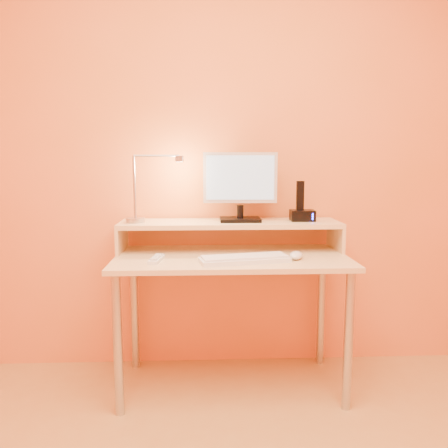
{
  "coord_description": "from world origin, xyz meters",
  "views": [
    {
      "loc": [
        -0.14,
        -1.06,
        1.2
      ],
      "look_at": [
        -0.04,
        1.13,
        0.89
      ],
      "focal_mm": 35.41,
      "sensor_mm": 36.0,
      "label": 1
    }
  ],
  "objects_px": {
    "monitor_panel": "(240,178)",
    "remote_control": "(157,259)",
    "phone_dock": "(302,215)",
    "keyboard": "(245,260)",
    "mouse": "(296,255)",
    "lamp_base": "(135,220)"
  },
  "relations": [
    {
      "from": "monitor_panel",
      "to": "remote_control",
      "type": "relative_size",
      "value": 2.32
    },
    {
      "from": "monitor_panel",
      "to": "remote_control",
      "type": "xyz_separation_m",
      "value": [
        -0.43,
        -0.27,
        -0.39
      ]
    },
    {
      "from": "phone_dock",
      "to": "keyboard",
      "type": "relative_size",
      "value": 0.3
    },
    {
      "from": "monitor_panel",
      "to": "remote_control",
      "type": "bearing_deg",
      "value": -146.25
    },
    {
      "from": "phone_dock",
      "to": "mouse",
      "type": "height_order",
      "value": "phone_dock"
    },
    {
      "from": "monitor_panel",
      "to": "phone_dock",
      "type": "relative_size",
      "value": 3.08
    },
    {
      "from": "lamp_base",
      "to": "remote_control",
      "type": "height_order",
      "value": "lamp_base"
    },
    {
      "from": "monitor_panel",
      "to": "lamp_base",
      "type": "xyz_separation_m",
      "value": [
        -0.57,
        -0.04,
        -0.23
      ]
    },
    {
      "from": "monitor_panel",
      "to": "remote_control",
      "type": "height_order",
      "value": "monitor_panel"
    },
    {
      "from": "lamp_base",
      "to": "mouse",
      "type": "distance_m",
      "value": 0.87
    },
    {
      "from": "monitor_panel",
      "to": "keyboard",
      "type": "xyz_separation_m",
      "value": [
        -0.0,
        -0.31,
        -0.39
      ]
    },
    {
      "from": "lamp_base",
      "to": "phone_dock",
      "type": "relative_size",
      "value": 0.77
    },
    {
      "from": "lamp_base",
      "to": "mouse",
      "type": "bearing_deg",
      "value": -14.73
    },
    {
      "from": "monitor_panel",
      "to": "keyboard",
      "type": "distance_m",
      "value": 0.5
    },
    {
      "from": "keyboard",
      "to": "phone_dock",
      "type": "bearing_deg",
      "value": 29.5
    },
    {
      "from": "remote_control",
      "to": "lamp_base",
      "type": "bearing_deg",
      "value": 128.47
    },
    {
      "from": "monitor_panel",
      "to": "keyboard",
      "type": "relative_size",
      "value": 0.92
    },
    {
      "from": "mouse",
      "to": "remote_control",
      "type": "relative_size",
      "value": 0.66
    },
    {
      "from": "monitor_panel",
      "to": "keyboard",
      "type": "height_order",
      "value": "monitor_panel"
    },
    {
      "from": "phone_dock",
      "to": "monitor_panel",
      "type": "bearing_deg",
      "value": 179.38
    },
    {
      "from": "monitor_panel",
      "to": "phone_dock",
      "type": "xyz_separation_m",
      "value": [
        0.34,
        -0.01,
        -0.21
      ]
    },
    {
      "from": "keyboard",
      "to": "remote_control",
      "type": "height_order",
      "value": "keyboard"
    }
  ]
}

